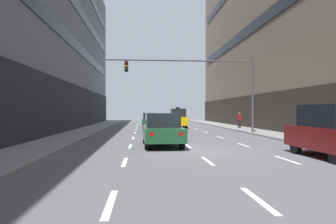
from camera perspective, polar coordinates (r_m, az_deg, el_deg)
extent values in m
plane|color=slate|center=(14.54, 4.88, -7.17)|extent=(120.00, 120.00, 0.00)
cube|color=gray|center=(15.21, -24.44, -6.60)|extent=(2.74, 80.00, 0.14)
cube|color=silver|center=(6.52, -10.73, -16.39)|extent=(0.16, 2.00, 0.01)
cube|color=silver|center=(11.39, -8.08, -9.21)|extent=(0.16, 2.00, 0.01)
cube|color=silver|center=(16.34, -7.06, -6.35)|extent=(0.16, 2.00, 0.01)
cube|color=silver|center=(21.31, -6.52, -4.81)|extent=(0.16, 2.00, 0.01)
cube|color=silver|center=(26.29, -6.18, -3.86)|extent=(0.16, 2.00, 0.01)
cube|color=silver|center=(31.28, -5.95, -3.21)|extent=(0.16, 2.00, 0.01)
cube|color=silver|center=(36.27, -5.79, -2.74)|extent=(0.16, 2.00, 0.01)
cube|color=silver|center=(41.26, -5.66, -2.39)|extent=(0.16, 2.00, 0.01)
cube|color=silver|center=(46.26, -5.57, -2.11)|extent=(0.16, 2.00, 0.01)
cube|color=silver|center=(6.92, 16.46, -15.41)|extent=(0.16, 2.00, 0.01)
cube|color=silver|center=(11.62, 7.39, -9.02)|extent=(0.16, 2.00, 0.01)
cube|color=silver|center=(16.50, 3.71, -6.28)|extent=(0.16, 2.00, 0.01)
cube|color=silver|center=(21.43, 1.74, -4.78)|extent=(0.16, 2.00, 0.01)
cube|color=silver|center=(26.39, 0.51, -3.84)|extent=(0.16, 2.00, 0.01)
cube|color=silver|center=(31.37, -0.33, -3.20)|extent=(0.16, 2.00, 0.01)
cube|color=silver|center=(36.35, -0.94, -2.74)|extent=(0.16, 2.00, 0.01)
cube|color=silver|center=(41.33, -1.40, -2.38)|extent=(0.16, 2.00, 0.01)
cube|color=silver|center=(46.32, -1.77, -2.10)|extent=(0.16, 2.00, 0.01)
cube|color=silver|center=(12.62, 21.28, -8.30)|extent=(0.16, 2.00, 0.01)
cube|color=silver|center=(17.22, 13.92, -6.01)|extent=(0.16, 2.00, 0.01)
cube|color=silver|center=(21.99, 9.73, -4.66)|extent=(0.16, 2.00, 0.01)
cube|color=silver|center=(26.85, 7.05, -3.78)|extent=(0.16, 2.00, 0.01)
cube|color=silver|center=(31.75, 5.20, -3.16)|extent=(0.16, 2.00, 0.01)
cube|color=silver|center=(36.68, 3.85, -2.71)|extent=(0.16, 2.00, 0.01)
cube|color=silver|center=(41.62, 2.82, -2.36)|extent=(0.16, 2.00, 0.01)
cube|color=silver|center=(46.58, 2.01, -2.09)|extent=(0.16, 2.00, 0.01)
cylinder|color=black|center=(39.00, -4.57, -2.06)|extent=(0.23, 0.66, 0.65)
cylinder|color=black|center=(39.01, -2.24, -2.06)|extent=(0.23, 0.66, 0.65)
cylinder|color=black|center=(36.33, -4.65, -2.23)|extent=(0.23, 0.66, 0.65)
cylinder|color=black|center=(36.34, -2.15, -2.23)|extent=(0.23, 0.66, 0.65)
cube|color=#1E512D|center=(37.65, -3.40, -1.66)|extent=(1.92, 4.40, 0.63)
cube|color=black|center=(37.44, -3.40, -0.67)|extent=(1.63, 1.92, 0.67)
cube|color=white|center=(39.79, -4.33, -1.40)|extent=(0.20, 0.08, 0.14)
cube|color=red|center=(35.51, -4.42, -1.59)|extent=(0.20, 0.08, 0.14)
cube|color=white|center=(39.79, -2.49, -1.40)|extent=(0.20, 0.08, 0.14)
cube|color=red|center=(35.51, -2.36, -1.59)|extent=(0.20, 0.08, 0.14)
cylinder|color=black|center=(17.71, -4.31, -4.71)|extent=(0.25, 0.71, 0.70)
cylinder|color=black|center=(17.85, 1.15, -4.67)|extent=(0.25, 0.71, 0.70)
cylinder|color=black|center=(14.87, -3.91, -5.66)|extent=(0.25, 0.71, 0.70)
cylinder|color=black|center=(15.03, 2.59, -5.59)|extent=(0.25, 0.71, 0.70)
cube|color=#1E512D|center=(16.31, -1.15, -3.94)|extent=(2.08, 4.72, 0.68)
cube|color=black|center=(16.07, -1.08, -1.51)|extent=(1.75, 2.06, 0.72)
cube|color=white|center=(18.54, -3.90, -3.07)|extent=(0.21, 0.09, 0.15)
cube|color=red|center=(13.98, -3.08, -4.15)|extent=(0.21, 0.09, 0.15)
cube|color=white|center=(18.65, 0.30, -3.05)|extent=(0.21, 0.09, 0.15)
cube|color=red|center=(14.12, 2.47, -4.10)|extent=(0.21, 0.09, 0.15)
cylinder|color=black|center=(35.16, 0.36, -2.31)|extent=(0.24, 0.66, 0.65)
cylinder|color=black|center=(35.29, 2.93, -2.30)|extent=(0.24, 0.66, 0.65)
cylinder|color=black|center=(32.49, 0.64, -2.51)|extent=(0.24, 0.66, 0.65)
cylinder|color=black|center=(32.63, 3.42, -2.50)|extent=(0.24, 0.66, 0.65)
cube|color=yellow|center=(33.87, 1.83, -1.65)|extent=(1.96, 4.42, 0.89)
cube|color=black|center=(33.85, 1.83, -0.14)|extent=(1.67, 2.63, 0.89)
cube|color=white|center=(35.95, 0.53, -1.29)|extent=(0.20, 0.09, 0.14)
cube|color=red|center=(31.68, 1.01, -1.49)|extent=(0.20, 0.09, 0.14)
cube|color=white|center=(36.06, 2.56, -1.29)|extent=(0.20, 0.09, 0.14)
cube|color=red|center=(31.80, 3.31, -1.49)|extent=(0.20, 0.09, 0.14)
cube|color=black|center=(33.85, 1.83, 0.77)|extent=(0.44, 0.21, 0.18)
cylinder|color=black|center=(14.53, 22.73, -5.89)|extent=(0.24, 0.66, 0.66)
cylinder|color=black|center=(15.36, 27.98, -5.57)|extent=(0.24, 0.66, 0.66)
cylinder|color=black|center=(12.25, 28.87, -7.03)|extent=(0.24, 0.66, 0.66)
cube|color=maroon|center=(13.76, 28.38, -4.36)|extent=(1.94, 4.43, 0.90)
cube|color=black|center=(13.72, 28.38, -0.62)|extent=(1.66, 2.63, 0.90)
cube|color=white|center=(15.26, 21.78, -3.31)|extent=(0.20, 0.08, 0.14)
cube|color=white|center=(15.90, 25.88, -3.18)|extent=(0.20, 0.08, 0.14)
cylinder|color=#4C4C51|center=(25.89, 15.50, 3.25)|extent=(0.18, 0.18, 6.21)
cylinder|color=#4C4C51|center=(24.76, 2.14, 9.56)|extent=(12.03, 0.12, 0.12)
cube|color=black|center=(24.54, -7.78, 8.42)|extent=(0.28, 0.24, 0.84)
sphere|color=#4B0704|center=(24.44, -7.80, 9.07)|extent=(0.17, 0.17, 0.17)
sphere|color=orange|center=(24.40, -7.80, 8.47)|extent=(0.17, 0.17, 0.17)
sphere|color=#073E10|center=(24.36, -7.80, 7.86)|extent=(0.17, 0.17, 0.17)
cylinder|color=black|center=(31.91, 13.04, -2.19)|extent=(0.13, 0.13, 0.80)
cylinder|color=black|center=(31.99, 13.31, -2.18)|extent=(0.13, 0.13, 0.80)
cube|color=maroon|center=(31.93, 13.17, -0.97)|extent=(0.37, 0.25, 0.56)
sphere|color=#9E704C|center=(31.92, 13.17, -0.28)|extent=(0.21, 0.21, 0.21)
cylinder|color=maroon|center=(31.83, 12.82, -0.92)|extent=(0.09, 0.09, 0.51)
cylinder|color=maroon|center=(32.03, 13.53, -0.91)|extent=(0.09, 0.09, 0.51)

